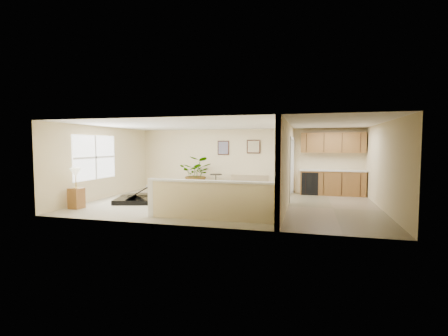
% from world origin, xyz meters
% --- Properties ---
extents(floor, '(9.00, 9.00, 0.00)m').
position_xyz_m(floor, '(0.00, 0.00, 0.00)').
color(floor, tan).
rests_on(floor, ground).
extents(back_wall, '(9.00, 0.04, 2.50)m').
position_xyz_m(back_wall, '(0.00, 3.00, 1.25)').
color(back_wall, beige).
rests_on(back_wall, floor).
extents(front_wall, '(9.00, 0.04, 2.50)m').
position_xyz_m(front_wall, '(0.00, -3.00, 1.25)').
color(front_wall, beige).
rests_on(front_wall, floor).
extents(left_wall, '(0.04, 6.00, 2.50)m').
position_xyz_m(left_wall, '(-4.50, 0.00, 1.25)').
color(left_wall, beige).
rests_on(left_wall, floor).
extents(right_wall, '(0.04, 6.00, 2.50)m').
position_xyz_m(right_wall, '(4.50, 0.00, 1.25)').
color(right_wall, beige).
rests_on(right_wall, floor).
extents(ceiling, '(9.00, 6.00, 0.04)m').
position_xyz_m(ceiling, '(0.00, 0.00, 2.50)').
color(ceiling, white).
rests_on(ceiling, back_wall).
extents(kitchen_vinyl, '(2.70, 6.00, 0.01)m').
position_xyz_m(kitchen_vinyl, '(3.15, 0.00, 0.00)').
color(kitchen_vinyl, gray).
rests_on(kitchen_vinyl, floor).
extents(interior_partition, '(0.18, 5.99, 2.50)m').
position_xyz_m(interior_partition, '(1.80, 0.25, 1.22)').
color(interior_partition, beige).
rests_on(interior_partition, floor).
extents(pony_half_wall, '(3.42, 0.22, 1.00)m').
position_xyz_m(pony_half_wall, '(0.08, -2.30, 0.52)').
color(pony_half_wall, beige).
rests_on(pony_half_wall, floor).
extents(left_window, '(0.05, 2.15, 1.45)m').
position_xyz_m(left_window, '(-4.49, -0.50, 1.45)').
color(left_window, white).
rests_on(left_window, left_wall).
extents(wall_art_left, '(0.48, 0.04, 0.58)m').
position_xyz_m(wall_art_left, '(-0.95, 2.97, 1.75)').
color(wall_art_left, '#3C2115').
rests_on(wall_art_left, back_wall).
extents(wall_mirror, '(0.55, 0.04, 0.55)m').
position_xyz_m(wall_mirror, '(0.30, 2.97, 1.80)').
color(wall_mirror, '#3C2115').
rests_on(wall_mirror, back_wall).
extents(kitchen_cabinets, '(2.36, 0.65, 2.33)m').
position_xyz_m(kitchen_cabinets, '(3.19, 2.73, 0.87)').
color(kitchen_cabinets, '#9B5B32').
rests_on(kitchen_cabinets, floor).
extents(piano, '(1.92, 1.92, 1.34)m').
position_xyz_m(piano, '(-2.94, -0.32, 0.56)').
color(piano, black).
rests_on(piano, floor).
extents(piano_bench, '(0.65, 0.83, 0.49)m').
position_xyz_m(piano_bench, '(-1.22, -0.57, 0.25)').
color(piano_bench, black).
rests_on(piano_bench, floor).
extents(loveseat, '(1.60, 1.01, 0.87)m').
position_xyz_m(loveseat, '(0.19, 2.69, 0.33)').
color(loveseat, tan).
rests_on(loveseat, floor).
extents(accent_table, '(0.49, 0.49, 0.71)m').
position_xyz_m(accent_table, '(-1.13, 2.48, 0.45)').
color(accent_table, black).
rests_on(accent_table, floor).
extents(palm_plant, '(1.31, 1.14, 1.42)m').
position_xyz_m(palm_plant, '(-1.87, 2.34, 0.70)').
color(palm_plant, black).
rests_on(palm_plant, floor).
extents(small_plant, '(0.36, 0.36, 0.53)m').
position_xyz_m(small_plant, '(1.45, 2.27, 0.23)').
color(small_plant, black).
rests_on(small_plant, floor).
extents(lamp_stand, '(0.39, 0.39, 1.19)m').
position_xyz_m(lamp_stand, '(-4.15, -1.86, 0.50)').
color(lamp_stand, '#9B5B32').
rests_on(lamp_stand, floor).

